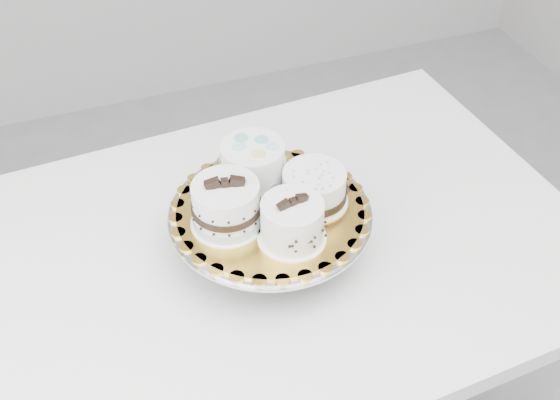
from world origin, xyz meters
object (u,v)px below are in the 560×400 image
object	(u,v)px
table	(261,276)
cake_stand	(270,223)
cake_dots	(253,164)
cake_ribbon	(315,188)
cake_board	(270,210)
cake_swirl	(292,222)
cake_banded	(226,206)

from	to	relation	value
table	cake_stand	distance (m)	0.15
cake_dots	cake_ribbon	xyz separation A→B (m)	(0.08, -0.08, -0.01)
cake_board	cake_dots	size ratio (longest dim) A/B	2.41
cake_board	cake_swirl	xyz separation A→B (m)	(0.01, -0.08, 0.04)
table	cake_stand	world-z (taller)	cake_stand
table	cake_stand	size ratio (longest dim) A/B	3.53
cake_banded	cake_dots	world-z (taller)	cake_banded
cake_board	table	bearing A→B (deg)	134.89
cake_board	cake_dots	distance (m)	0.09
cake_stand	cake_banded	distance (m)	0.11
cake_board	cake_ribbon	world-z (taller)	cake_ribbon
table	cake_banded	bearing A→B (deg)	-164.88
cake_banded	cake_stand	bearing A→B (deg)	17.06
cake_dots	cake_board	bearing A→B (deg)	-96.55
cake_banded	table	bearing A→B (deg)	30.48
cake_stand	cake_board	xyz separation A→B (m)	(0.00, 0.00, 0.03)
cake_stand	cake_banded	size ratio (longest dim) A/B	2.67
cake_board	cake_ribbon	distance (m)	0.08
cake_stand	cake_swirl	bearing A→B (deg)	-83.13
cake_board	cake_banded	world-z (taller)	cake_banded
cake_dots	table	bearing A→B (deg)	-109.25
cake_banded	cake_ribbon	xyz separation A→B (m)	(0.16, 0.00, -0.01)
table	cake_board	distance (m)	0.18
table	cake_ribbon	xyz separation A→B (m)	(0.09, -0.02, 0.21)
cake_banded	cake_ribbon	size ratio (longest dim) A/B	1.04
cake_swirl	cake_banded	distance (m)	0.11
cake_board	cake_ribbon	bearing A→B (deg)	-4.98
cake_board	cake_swirl	size ratio (longest dim) A/B	2.74
cake_stand	cake_swirl	xyz separation A→B (m)	(0.01, -0.08, 0.07)
cake_stand	cake_board	distance (m)	0.03
table	cake_dots	xyz separation A→B (m)	(0.01, 0.06, 0.22)
cake_swirl	cake_banded	size ratio (longest dim) A/B	0.89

